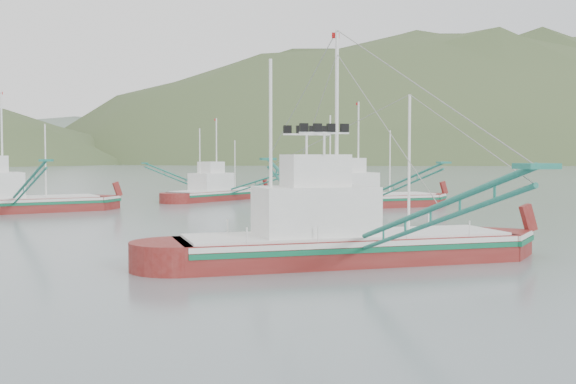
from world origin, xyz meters
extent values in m
plane|color=slate|center=(0.00, 0.00, 0.00)|extent=(1200.00, 1200.00, 0.00)
cube|color=maroon|center=(1.99, 2.23, 0.21)|extent=(16.32, 5.19, 2.15)
cube|color=silver|center=(1.99, 2.23, 1.13)|extent=(16.00, 5.26, 0.24)
cube|color=#0D5F3C|center=(1.99, 2.23, 0.86)|extent=(16.00, 5.28, 0.24)
cube|color=silver|center=(1.99, 2.23, 1.34)|extent=(15.50, 4.93, 0.13)
cube|color=silver|center=(0.39, 2.14, 2.47)|extent=(5.55, 3.73, 2.36)
cube|color=silver|center=(0.39, 2.14, 4.40)|extent=(2.92, 2.51, 1.50)
cylinder|color=white|center=(1.46, 2.20, 6.12)|extent=(0.17, 0.17, 9.66)
cylinder|color=white|center=(-1.76, 2.02, 5.39)|extent=(0.15, 0.15, 8.21)
cylinder|color=white|center=(5.21, 2.41, 4.67)|extent=(0.13, 0.13, 6.76)
cube|color=maroon|center=(-17.92, 36.91, 0.21)|extent=(16.24, 8.84, 2.10)
cube|color=silver|center=(-17.92, 36.91, 1.10)|extent=(15.97, 8.82, 0.23)
cube|color=#0D5F3C|center=(-17.92, 36.91, 0.84)|extent=(15.98, 8.84, 0.23)
cube|color=silver|center=(-17.92, 36.91, 1.31)|extent=(15.43, 8.40, 0.13)
cylinder|color=white|center=(-18.42, 36.75, 5.97)|extent=(0.17, 0.17, 9.43)
cylinder|color=white|center=(-14.93, 37.88, 4.56)|extent=(0.13, 0.13, 6.60)
cube|color=maroon|center=(14.42, 35.67, 0.20)|extent=(15.39, 6.22, 1.99)
cube|color=silver|center=(14.42, 35.67, 1.05)|extent=(15.11, 6.26, 0.22)
cube|color=#0D5F3C|center=(14.42, 35.67, 0.80)|extent=(15.11, 6.28, 0.22)
cube|color=silver|center=(14.42, 35.67, 1.25)|extent=(14.62, 5.91, 0.12)
cube|color=silver|center=(12.94, 35.44, 2.29)|extent=(5.41, 3.91, 2.19)
cube|color=silver|center=(12.94, 35.44, 4.09)|extent=(2.90, 2.56, 1.40)
cylinder|color=white|center=(13.93, 35.59, 5.68)|extent=(0.16, 0.16, 8.97)
cylinder|color=white|center=(10.97, 35.13, 5.01)|extent=(0.14, 0.14, 7.63)
cylinder|color=white|center=(17.38, 36.12, 4.34)|extent=(0.12, 0.12, 6.28)
cube|color=maroon|center=(2.50, 50.27, 0.18)|extent=(12.60, 11.45, 1.80)
cube|color=silver|center=(2.50, 50.27, 0.94)|extent=(12.44, 11.33, 0.20)
cube|color=#0D5F3C|center=(2.50, 50.27, 0.72)|extent=(12.46, 11.34, 0.20)
cube|color=silver|center=(2.50, 50.27, 1.12)|extent=(11.97, 10.88, 0.11)
cube|color=silver|center=(1.47, 49.40, 2.07)|extent=(5.28, 5.10, 1.98)
cube|color=silver|center=(1.47, 49.40, 3.68)|extent=(3.06, 3.02, 1.26)
cylinder|color=white|center=(2.16, 49.98, 5.12)|extent=(0.14, 0.14, 8.08)
cylinder|color=white|center=(0.10, 48.24, 4.51)|extent=(0.13, 0.13, 6.87)
cylinder|color=white|center=(4.56, 52.02, 3.91)|extent=(0.11, 0.11, 5.66)
ellipsoid|color=#3B4C27|center=(240.00, 430.00, 0.00)|extent=(684.00, 432.00, 306.00)
ellipsoid|color=slate|center=(30.00, 560.00, 0.00)|extent=(960.00, 400.00, 240.00)
camera|label=1|loc=(-8.58, -30.35, 5.18)|focal=45.00mm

